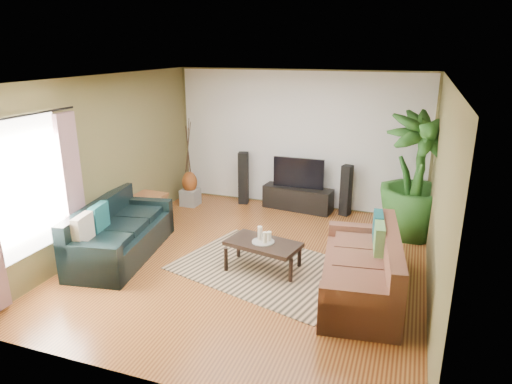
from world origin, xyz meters
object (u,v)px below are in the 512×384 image
at_px(coffee_table, 263,256).
at_px(tv_stand, 298,198).
at_px(side_table, 148,211).
at_px(sofa_right, 360,264).
at_px(potted_plant, 416,176).
at_px(sofa_left, 122,229).
at_px(speaker_right, 346,190).
at_px(pedestal, 190,197).
at_px(vase, 190,182).
at_px(speaker_left, 243,178).
at_px(television, 299,173).

xyz_separation_m(coffee_table, tv_stand, (-0.16, 2.66, 0.01)).
bearing_deg(side_table, sofa_right, -16.58).
bearing_deg(potted_plant, sofa_left, -151.40).
bearing_deg(tv_stand, speaker_right, 6.93).
relative_size(sofa_right, speaker_right, 2.09).
bearing_deg(tv_stand, pedestal, -160.33).
bearing_deg(speaker_right, side_table, -136.27).
height_order(speaker_right, vase, speaker_right).
relative_size(coffee_table, potted_plant, 0.49).
bearing_deg(side_table, speaker_right, 28.18).
relative_size(tv_stand, potted_plant, 0.65).
bearing_deg(pedestal, coffee_table, -43.44).
bearing_deg(side_table, sofa_left, -76.85).
height_order(potted_plant, side_table, potted_plant).
bearing_deg(side_table, tv_stand, 36.96).
bearing_deg(coffee_table, sofa_left, -161.39).
xyz_separation_m(coffee_table, potted_plant, (1.99, 2.02, 0.84)).
distance_m(sofa_right, speaker_left, 3.99).
bearing_deg(speaker_right, television, -164.45).
height_order(sofa_right, television, television).
bearing_deg(speaker_left, sofa_right, -59.17).
height_order(sofa_left, speaker_right, speaker_right).
bearing_deg(sofa_right, potted_plant, 158.23).
xyz_separation_m(coffee_table, vase, (-2.30, 2.18, 0.27)).
distance_m(sofa_left, potted_plant, 4.83).
relative_size(speaker_right, pedestal, 2.93).
xyz_separation_m(pedestal, vase, (0.00, 0.00, 0.32)).
distance_m(sofa_left, speaker_right, 4.18).
distance_m(television, speaker_left, 1.18).
height_order(television, potted_plant, potted_plant).
relative_size(tv_stand, speaker_right, 1.39).
bearing_deg(speaker_right, potted_plant, -12.11).
bearing_deg(speaker_left, vase, -166.14).
relative_size(potted_plant, pedestal, 6.30).
relative_size(pedestal, vase, 0.78).
xyz_separation_m(speaker_left, side_table, (-1.17, -1.75, -0.24)).
bearing_deg(tv_stand, television, 0.00).
distance_m(speaker_right, pedestal, 3.13).
height_order(tv_stand, television, television).
height_order(television, speaker_right, television).
distance_m(sofa_left, tv_stand, 3.58).
relative_size(tv_stand, pedestal, 4.08).
bearing_deg(vase, speaker_left, 26.21).
bearing_deg(speaker_left, sofa_left, -119.25).
distance_m(speaker_left, potted_plant, 3.41).
height_order(pedestal, vase, vase).
xyz_separation_m(sofa_left, pedestal, (-0.09, 2.45, -0.26)).
distance_m(tv_stand, speaker_right, 0.98).
bearing_deg(pedestal, speaker_left, 26.21).
bearing_deg(sofa_right, tv_stand, -158.88).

